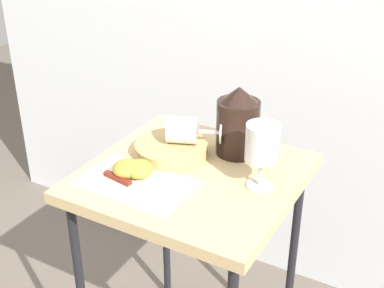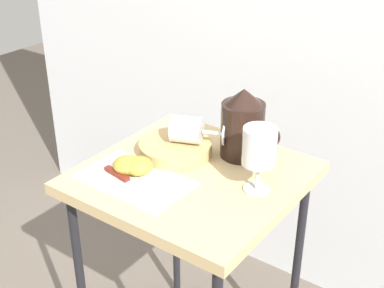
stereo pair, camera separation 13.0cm
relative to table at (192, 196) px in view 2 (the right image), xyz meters
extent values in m
cube|color=tan|center=(0.00, 0.00, 0.05)|extent=(0.52, 0.50, 0.03)
cylinder|color=black|center=(-0.22, 0.21, -0.29)|extent=(0.02, 0.02, 0.65)
cylinder|color=black|center=(0.22, 0.21, -0.29)|extent=(0.02, 0.02, 0.65)
cube|color=silver|center=(-0.09, -0.11, 0.07)|extent=(0.28, 0.18, 0.00)
cylinder|color=tan|center=(-0.09, 0.05, 0.09)|extent=(0.19, 0.19, 0.03)
cylinder|color=black|center=(0.05, 0.15, 0.14)|extent=(0.11, 0.11, 0.15)
cylinder|color=#B23819|center=(0.05, 0.15, 0.11)|extent=(0.10, 0.10, 0.08)
cone|color=black|center=(0.05, 0.15, 0.24)|extent=(0.10, 0.10, 0.04)
torus|color=black|center=(0.13, 0.15, 0.15)|extent=(0.07, 0.01, 0.07)
cylinder|color=silver|center=(0.17, 0.02, 0.07)|extent=(0.06, 0.06, 0.00)
cylinder|color=silver|center=(0.17, 0.02, 0.11)|extent=(0.01, 0.01, 0.07)
cylinder|color=silver|center=(0.17, 0.02, 0.19)|extent=(0.08, 0.08, 0.09)
cylinder|color=#B23819|center=(0.17, 0.02, 0.17)|extent=(0.07, 0.07, 0.04)
cylinder|color=silver|center=(-0.07, 0.07, 0.14)|extent=(0.10, 0.10, 0.07)
cylinder|color=silver|center=(0.00, 0.10, 0.14)|extent=(0.06, 0.03, 0.01)
cylinder|color=silver|center=(0.03, 0.11, 0.14)|extent=(0.03, 0.06, 0.06)
ellipsoid|color=#B29938|center=(-0.13, -0.10, 0.09)|extent=(0.07, 0.07, 0.04)
ellipsoid|color=#B29938|center=(-0.10, -0.09, 0.09)|extent=(0.07, 0.07, 0.04)
cube|color=silver|center=(-0.03, -0.15, 0.08)|extent=(0.13, 0.04, 0.00)
cube|color=maroon|center=(-0.13, -0.13, 0.08)|extent=(0.09, 0.03, 0.01)
camera|label=1|loc=(0.56, -1.00, 0.75)|focal=49.97mm
camera|label=2|loc=(0.67, -0.93, 0.75)|focal=49.97mm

